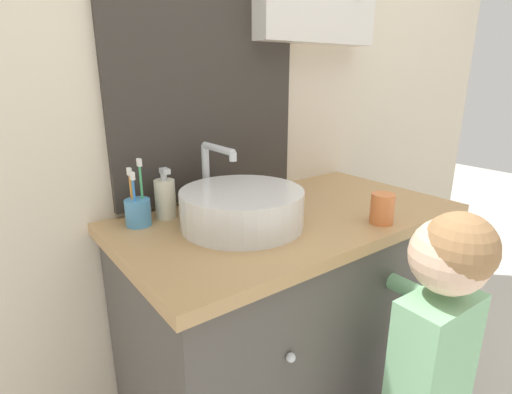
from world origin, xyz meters
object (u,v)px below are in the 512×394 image
sink_basin (241,207)px  child_figure (434,352)px  soap_dispenser (165,198)px  drinking_cup (382,209)px  toothbrush_holder (138,211)px

sink_basin → child_figure: sink_basin is taller
sink_basin → soap_dispenser: bearing=127.4°
soap_dispenser → child_figure: size_ratio=0.16×
sink_basin → drinking_cup: bearing=-34.2°
drinking_cup → child_figure: bearing=-107.2°
toothbrush_holder → soap_dispenser: size_ratio=1.25×
sink_basin → toothbrush_holder: sink_basin is taller
child_figure → drinking_cup: (0.08, 0.25, 0.31)m
child_figure → sink_basin: bearing=118.7°
toothbrush_holder → drinking_cup: toothbrush_holder is taller
child_figure → drinking_cup: bearing=72.8°
sink_basin → child_figure: bearing=-61.3°
sink_basin → toothbrush_holder: (-0.24, 0.18, -0.01)m
soap_dispenser → child_figure: soap_dispenser is taller
sink_basin → drinking_cup: sink_basin is taller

